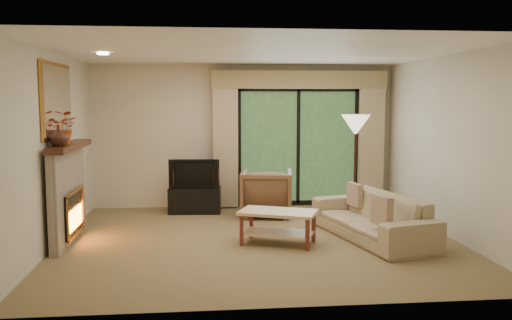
{
  "coord_description": "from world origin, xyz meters",
  "views": [
    {
      "loc": [
        -0.78,
        -7.4,
        1.97
      ],
      "look_at": [
        0.0,
        0.3,
        1.1
      ],
      "focal_mm": 38.0,
      "sensor_mm": 36.0,
      "label": 1
    }
  ],
  "objects": [
    {
      "name": "wall_right",
      "position": [
        2.75,
        0.0,
        1.3
      ],
      "size": [
        0.0,
        5.0,
        5.0
      ],
      "primitive_type": "plane",
      "rotation": [
        1.57,
        0.0,
        -1.57
      ],
      "color": "beige",
      "rests_on": "ground"
    },
    {
      "name": "wall_left",
      "position": [
        -2.75,
        0.0,
        1.3
      ],
      "size": [
        0.0,
        5.0,
        5.0
      ],
      "primitive_type": "plane",
      "rotation": [
        1.57,
        0.0,
        1.57
      ],
      "color": "beige",
      "rests_on": "ground"
    },
    {
      "name": "pillow_far",
      "position": [
        1.53,
        0.54,
        0.53
      ],
      "size": [
        0.17,
        0.36,
        0.34
      ],
      "primitive_type": "cube",
      "rotation": [
        0.0,
        0.0,
        0.24
      ],
      "color": "brown",
      "rests_on": "sofa"
    },
    {
      "name": "branches",
      "position": [
        -2.61,
        0.05,
        1.59
      ],
      "size": [
        0.47,
        0.43,
        0.45
      ],
      "primitive_type": "imported",
      "rotation": [
        0.0,
        0.0,
        -0.21
      ],
      "color": "#AA4318",
      "rests_on": "fireplace"
    },
    {
      "name": "wall_back",
      "position": [
        0.0,
        2.5,
        1.3
      ],
      "size": [
        5.0,
        0.0,
        5.0
      ],
      "primitive_type": "plane",
      "rotation": [
        1.57,
        0.0,
        0.0
      ],
      "color": "beige",
      "rests_on": "ground"
    },
    {
      "name": "fireplace",
      "position": [
        -2.63,
        0.2,
        0.69
      ],
      "size": [
        0.24,
        1.7,
        1.37
      ],
      "primitive_type": null,
      "color": "gray",
      "rests_on": "floor"
    },
    {
      "name": "floor",
      "position": [
        0.0,
        0.0,
        0.0
      ],
      "size": [
        5.5,
        5.5,
        0.0
      ],
      "primitive_type": "plane",
      "color": "olive",
      "rests_on": "ground"
    },
    {
      "name": "media_console",
      "position": [
        -0.9,
        1.95,
        0.22
      ],
      "size": [
        0.93,
        0.48,
        0.45
      ],
      "primitive_type": "cube",
      "rotation": [
        0.0,
        0.0,
        -0.09
      ],
      "color": "black",
      "rests_on": "floor"
    },
    {
      "name": "floor_lamp",
      "position": [
        1.71,
        1.15,
        0.86
      ],
      "size": [
        0.6,
        0.6,
        1.72
      ],
      "primitive_type": null,
      "rotation": [
        0.0,
        0.0,
        -0.38
      ],
      "color": "white",
      "rests_on": "floor"
    },
    {
      "name": "sliding_door",
      "position": [
        1.0,
        2.45,
        1.1
      ],
      "size": [
        2.26,
        0.1,
        2.16
      ],
      "primitive_type": null,
      "color": "black",
      "rests_on": "floor"
    },
    {
      "name": "curtain_right",
      "position": [
        2.35,
        2.34,
        1.2
      ],
      "size": [
        0.45,
        0.18,
        2.35
      ],
      "primitive_type": "cube",
      "color": "tan",
      "rests_on": "floor"
    },
    {
      "name": "sofa",
      "position": [
        1.61,
        -0.09,
        0.32
      ],
      "size": [
        1.33,
        2.31,
        0.63
      ],
      "primitive_type": "imported",
      "rotation": [
        0.0,
        0.0,
        -1.34
      ],
      "color": "tan",
      "rests_on": "floor"
    },
    {
      "name": "armchair",
      "position": [
        0.31,
        1.58,
        0.4
      ],
      "size": [
        0.97,
        0.99,
        0.79
      ],
      "primitive_type": "imported",
      "rotation": [
        0.0,
        0.0,
        2.99
      ],
      "color": "brown",
      "rests_on": "floor"
    },
    {
      "name": "mirror",
      "position": [
        -2.71,
        0.2,
        1.95
      ],
      "size": [
        0.07,
        1.45,
        1.02
      ],
      "primitive_type": null,
      "color": "#BF8033",
      "rests_on": "wall_left"
    },
    {
      "name": "pillow_near",
      "position": [
        1.53,
        -0.71,
        0.54
      ],
      "size": [
        0.19,
        0.4,
        0.39
      ],
      "primitive_type": "cube",
      "rotation": [
        0.0,
        0.0,
        0.24
      ],
      "color": "brown",
      "rests_on": "sofa"
    },
    {
      "name": "tv",
      "position": [
        -0.9,
        1.95,
        0.7
      ],
      "size": [
        0.88,
        0.19,
        0.5
      ],
      "primitive_type": "imported",
      "rotation": [
        0.0,
        0.0,
        -0.09
      ],
      "color": "black",
      "rests_on": "media_console"
    },
    {
      "name": "wall_front",
      "position": [
        0.0,
        -2.5,
        1.3
      ],
      "size": [
        5.0,
        0.0,
        5.0
      ],
      "primitive_type": "plane",
      "rotation": [
        -1.57,
        0.0,
        0.0
      ],
      "color": "beige",
      "rests_on": "ground"
    },
    {
      "name": "curtain_left",
      "position": [
        -0.35,
        2.34,
        1.2
      ],
      "size": [
        0.45,
        0.18,
        2.35
      ],
      "primitive_type": "cube",
      "color": "tan",
      "rests_on": "floor"
    },
    {
      "name": "cornice",
      "position": [
        1.0,
        2.36,
        2.32
      ],
      "size": [
        3.2,
        0.24,
        0.32
      ],
      "primitive_type": "cube",
      "color": "#9D8957",
      "rests_on": "wall_back"
    },
    {
      "name": "ceiling",
      "position": [
        0.0,
        0.0,
        2.6
      ],
      "size": [
        5.5,
        5.5,
        0.0
      ],
      "primitive_type": "plane",
      "rotation": [
        3.14,
        0.0,
        0.0
      ],
      "color": "white",
      "rests_on": "ground"
    },
    {
      "name": "coffee_table",
      "position": [
        0.25,
        -0.23,
        0.23
      ],
      "size": [
        1.16,
        0.9,
        0.46
      ],
      "primitive_type": null,
      "rotation": [
        0.0,
        0.0,
        -0.38
      ],
      "color": "#DBB67F",
      "rests_on": "floor"
    },
    {
      "name": "vase",
      "position": [
        -2.61,
        -0.22,
        1.5
      ],
      "size": [
        0.26,
        0.26,
        0.27
      ],
      "primitive_type": "imported",
      "rotation": [
        0.0,
        0.0,
        -0.04
      ],
      "color": "#3F2014",
      "rests_on": "fireplace"
    }
  ]
}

